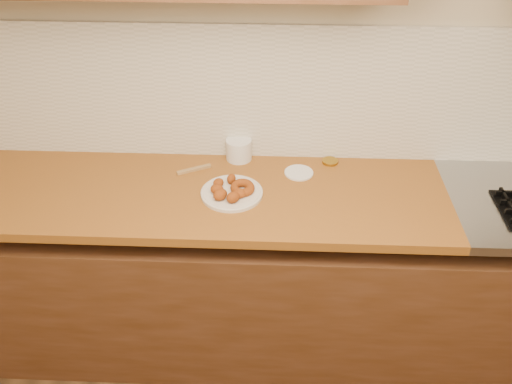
# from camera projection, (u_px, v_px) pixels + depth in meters

# --- Properties ---
(wall_back) EXTENTS (4.00, 0.02, 2.70)m
(wall_back) POSITION_uv_depth(u_px,v_px,m) (330.00, 60.00, 2.21)
(wall_back) COLOR beige
(wall_back) RESTS_ON ground
(base_cabinet) EXTENTS (3.60, 0.60, 0.77)m
(base_cabinet) POSITION_uv_depth(u_px,v_px,m) (318.00, 284.00, 2.51)
(base_cabinet) COLOR #52301F
(base_cabinet) RESTS_ON floor
(butcher_block) EXTENTS (2.30, 0.62, 0.04)m
(butcher_block) POSITION_uv_depth(u_px,v_px,m) (169.00, 194.00, 2.25)
(butcher_block) COLOR #975720
(butcher_block) RESTS_ON base_cabinet
(backsplash) EXTENTS (3.60, 0.02, 0.60)m
(backsplash) POSITION_uv_depth(u_px,v_px,m) (327.00, 95.00, 2.29)
(backsplash) COLOR beige
(backsplash) RESTS_ON wall_back
(donut_plate) EXTENTS (0.25, 0.25, 0.01)m
(donut_plate) POSITION_uv_depth(u_px,v_px,m) (232.00, 193.00, 2.21)
(donut_plate) COLOR beige
(donut_plate) RESTS_ON butcher_block
(ring_donut) EXTENTS (0.14, 0.14, 0.04)m
(ring_donut) POSITION_uv_depth(u_px,v_px,m) (242.00, 188.00, 2.20)
(ring_donut) COLOR #8C4210
(ring_donut) RESTS_ON donut_plate
(fried_dough_chunks) EXTENTS (0.16, 0.19, 0.05)m
(fried_dough_chunks) POSITION_uv_depth(u_px,v_px,m) (226.00, 191.00, 2.17)
(fried_dough_chunks) COLOR #8C4210
(fried_dough_chunks) RESTS_ON donut_plate
(plastic_tub) EXTENTS (0.14, 0.14, 0.10)m
(plastic_tub) POSITION_uv_depth(u_px,v_px,m) (239.00, 149.00, 2.41)
(plastic_tub) COLOR silver
(plastic_tub) RESTS_ON butcher_block
(tub_lid) EXTENTS (0.14, 0.14, 0.01)m
(tub_lid) POSITION_uv_depth(u_px,v_px,m) (299.00, 173.00, 2.34)
(tub_lid) COLOR silver
(tub_lid) RESTS_ON butcher_block
(brass_jar_lid) EXTENTS (0.09, 0.09, 0.01)m
(brass_jar_lid) POSITION_uv_depth(u_px,v_px,m) (330.00, 161.00, 2.41)
(brass_jar_lid) COLOR olive
(brass_jar_lid) RESTS_ON butcher_block
(wooden_utensil) EXTENTS (0.15, 0.09, 0.01)m
(wooden_utensil) POSITION_uv_depth(u_px,v_px,m) (194.00, 169.00, 2.36)
(wooden_utensil) COLOR olive
(wooden_utensil) RESTS_ON butcher_block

